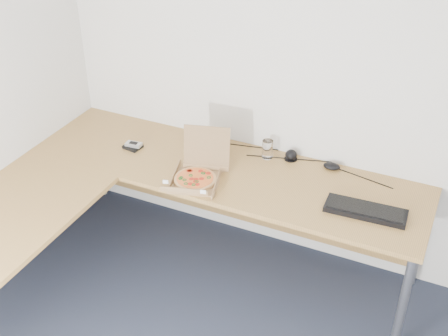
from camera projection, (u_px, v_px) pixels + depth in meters
The scene contains 10 objects.
room_shell at pixel (188, 271), 2.08m from camera, with size 3.50×3.50×2.50m, color silver, non-canonical shape.
desk at pixel (144, 196), 3.41m from camera, with size 2.50×2.20×0.73m.
pizza_box at pixel (196, 176), 3.48m from camera, with size 0.28×0.33×0.29m.
drinking_glass at pixel (267, 149), 3.69m from camera, with size 0.07×0.07×0.12m, color white.
keyboard at pixel (366, 211), 3.22m from camera, with size 0.45×0.16×0.03m, color black.
mouse at pixel (332, 166), 3.60m from camera, with size 0.11×0.07×0.04m, color black.
wallet at pixel (133, 147), 3.82m from camera, with size 0.11×0.09×0.02m, color black.
phone at pixel (134, 144), 3.81m from camera, with size 0.10×0.05×0.02m, color #B2B5BA.
dome_speaker at pixel (291, 154), 3.69m from camera, with size 0.08×0.08×0.07m, color black.
cable_bundle at pixel (290, 159), 3.70m from camera, with size 0.61×0.04×0.01m, color black, non-canonical shape.
Camera 1 is at (0.77, -1.36, 2.68)m, focal length 46.83 mm.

